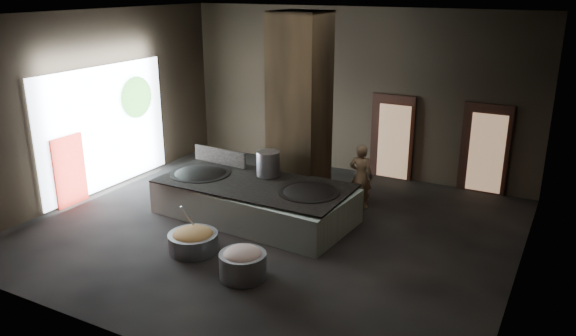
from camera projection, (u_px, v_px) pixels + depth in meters
The scene contains 28 objects.
floor at pixel (271, 230), 12.29m from camera, with size 10.00×9.00×0.10m, color black.
ceiling at pixel (269, 12), 10.83m from camera, with size 10.00×9.00×0.10m, color black.
back_wall at pixel (354, 92), 15.36m from camera, with size 10.00×0.10×4.50m, color black.
front_wall at pixel (106, 200), 7.77m from camera, with size 10.00×0.10×4.50m, color black.
left_wall at pixel (93, 104), 13.84m from camera, with size 0.10×9.00×4.50m, color black.
right_wall at pixel (534, 164), 9.28m from camera, with size 0.10×9.00×4.50m, color black.
pillar at pixel (300, 109), 13.28m from camera, with size 1.20×1.20×4.50m, color black.
hearth_platform at pixel (254, 201), 12.72m from camera, with size 4.43×2.12×0.77m, color silver.
platform_cap at pixel (254, 183), 12.59m from camera, with size 4.33×2.08×0.03m, color black.
wok_left at pixel (201, 176), 13.22m from camera, with size 1.40×1.40×0.38m, color black.
wok_left_rim at pixel (201, 174), 13.20m from camera, with size 1.42×1.42×0.05m, color black.
wok_right at pixel (309, 196), 12.04m from camera, with size 1.30×1.30×0.37m, color black.
wok_right_rim at pixel (309, 193), 12.02m from camera, with size 1.33×1.33×0.05m, color black.
stock_pot at pixel (268, 164), 12.92m from camera, with size 0.54×0.54×0.58m, color #9D9EA4.
splash_guard at pixel (220, 156), 13.80m from camera, with size 1.54×0.06×0.38m, color black.
cook at pixel (361, 176), 13.17m from camera, with size 0.56×0.36×1.53m, color olive.
veg_basin at pixel (193, 242), 11.18m from camera, with size 0.99×0.99×0.37m, color gray.
veg_fill at pixel (193, 234), 11.12m from camera, with size 0.82×0.82×0.25m, color #939548.
ladle at pixel (191, 221), 11.25m from camera, with size 0.03×0.03×0.78m, color #9D9EA4.
meat_basin at pixel (243, 265), 10.16m from camera, with size 0.86×0.86×0.47m, color gray.
meat_fill at pixel (243, 255), 10.09m from camera, with size 0.71×0.71×0.27m, color tan.
doorway_near at pixel (392, 138), 15.10m from camera, with size 1.18×0.08×2.38m, color black.
doorway_near_glow at pixel (393, 142), 14.96m from camera, with size 0.84×0.04×2.00m, color #8C6647.
doorway_far at pixel (484, 151), 14.02m from camera, with size 1.18×0.08×2.38m, color black.
doorway_far_glow at pixel (486, 153), 13.96m from camera, with size 0.84×0.04×1.99m, color #8C6647.
left_opening at pixel (105, 128), 14.17m from camera, with size 0.04×4.20×3.10m, color white.
pavilion_sliver at pixel (70, 171), 13.29m from camera, with size 0.05×0.90×1.70m, color maroon.
tree_silhouette at pixel (137, 97), 14.85m from camera, with size 0.28×1.10×1.10m, color #194714.
Camera 1 is at (5.66, -9.71, 5.13)m, focal length 35.00 mm.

